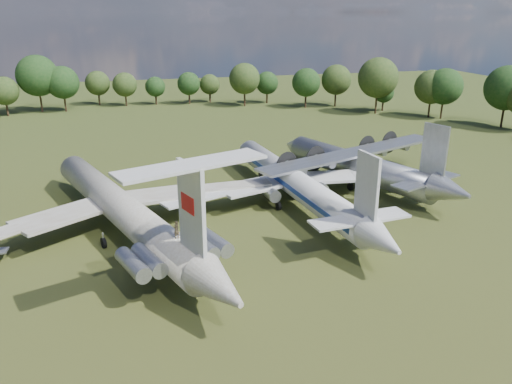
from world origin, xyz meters
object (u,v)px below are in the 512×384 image
object	(u,v)px
il62_airliner	(122,215)
tu104_jet	(295,188)
an12_transport	(358,170)
person_on_il62	(176,230)

from	to	relation	value
il62_airliner	tu104_jet	size ratio (longest dim) A/B	1.09
an12_transport	person_on_il62	distance (m)	39.04
il62_airliner	tu104_jet	xyz separation A→B (m)	(23.57, 4.38, -0.18)
tu104_jet	an12_transport	xyz separation A→B (m)	(12.19, 5.29, 0.08)
il62_airliner	tu104_jet	bearing A→B (deg)	-9.22
il62_airliner	an12_transport	bearing A→B (deg)	-4.62
person_on_il62	an12_transport	bearing A→B (deg)	178.35
an12_transport	tu104_jet	bearing A→B (deg)	-177.55
tu104_jet	person_on_il62	size ratio (longest dim) A/B	28.29
il62_airliner	person_on_il62	world-z (taller)	person_on_il62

